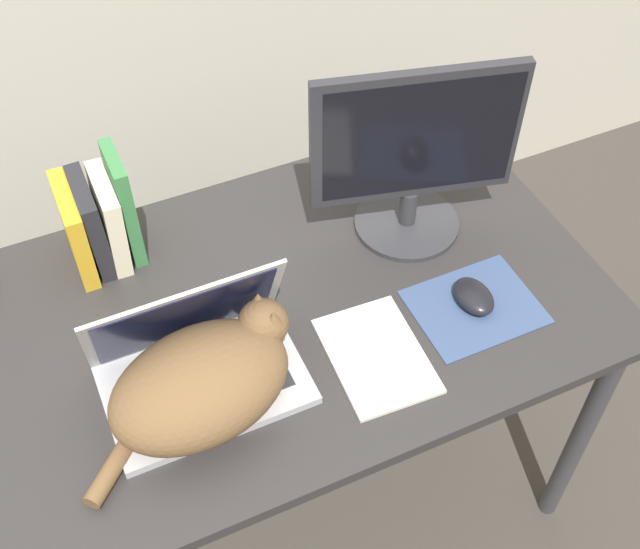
% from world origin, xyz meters
% --- Properties ---
extents(desk, '(1.34, 0.77, 0.76)m').
position_xyz_m(desk, '(0.00, 0.39, 0.68)').
color(desk, '#2D2B2B').
rests_on(desk, ground_plane).
extents(laptop, '(0.36, 0.24, 0.24)m').
position_xyz_m(laptop, '(-0.16, 0.29, 0.80)').
color(laptop, '#B7B7BC').
rests_on(laptop, desk).
extents(cat, '(0.42, 0.28, 0.15)m').
position_xyz_m(cat, '(-0.17, 0.23, 0.83)').
color(cat, brown).
rests_on(cat, desk).
extents(external_monitor, '(0.41, 0.22, 0.39)m').
position_xyz_m(external_monitor, '(0.36, 0.48, 0.95)').
color(external_monitor, '#333338').
rests_on(external_monitor, desk).
extents(mousepad, '(0.24, 0.19, 0.00)m').
position_xyz_m(mousepad, '(0.38, 0.22, 0.76)').
color(mousepad, '#384C75').
rests_on(mousepad, desk).
extents(computer_mouse, '(0.07, 0.10, 0.04)m').
position_xyz_m(computer_mouse, '(0.38, 0.23, 0.78)').
color(computer_mouse, black).
rests_on(computer_mouse, mousepad).
extents(book_row, '(0.14, 0.17, 0.24)m').
position_xyz_m(book_row, '(-0.24, 0.66, 0.86)').
color(book_row, gold).
rests_on(book_row, desk).
extents(notepad, '(0.18, 0.25, 0.01)m').
position_xyz_m(notepad, '(0.15, 0.20, 0.76)').
color(notepad, silver).
rests_on(notepad, desk).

